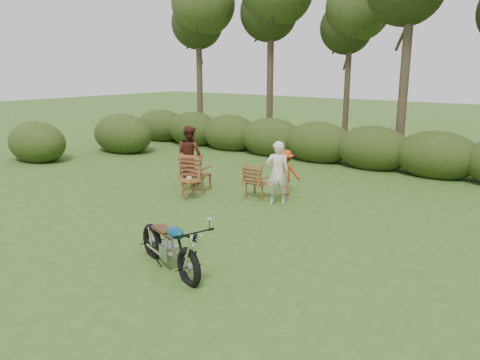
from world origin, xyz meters
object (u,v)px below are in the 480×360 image
Objects in this scene: motorcycle at (170,269)px; lawn_chair_right at (258,197)px; lawn_chair_left at (197,191)px; cup at (189,179)px; adult_a at (277,204)px; adult_b at (191,183)px; child at (285,194)px; side_table at (189,189)px.

motorcycle is 2.09× the size of lawn_chair_right.
lawn_chair_left is 1.02m from cup.
motorcycle is 4.68m from lawn_chair_right.
adult_a is (2.41, 0.25, 0.00)m from lawn_chair_left.
motorcycle is at bearing 135.88° from adult_b.
adult_a is at bearing 168.73° from lawn_chair_left.
motorcycle is 1.56× the size of child.
adult_a reaches higher than cup.
cup reaches higher than side_table.
side_table is 2.51m from child.
motorcycle is at bearing 103.95° from lawn_chair_right.
lawn_chair_right is at bearing 179.08° from lawn_chair_left.
lawn_chair_right is (-1.35, 4.48, 0.00)m from motorcycle.
child is (2.11, 1.11, 0.00)m from lawn_chair_left.
side_table is at bearing 101.58° from lawn_chair_left.
adult_b is 1.40× the size of child.
side_table is 0.30× the size of adult_b.
lawn_chair_left is 2.42m from adult_a.
child is (-0.93, 5.10, 0.00)m from motorcycle.
cup reaches higher than motorcycle.
motorcycle is at bearing 110.14° from lawn_chair_left.
lawn_chair_left is at bearing 118.69° from side_table.
cup reaches higher than lawn_chair_right.
motorcycle reaches higher than side_table.
adult_b reaches higher than child.
adult_a is (2.02, 0.96, -0.25)m from side_table.
lawn_chair_right is 0.75× the size of child.
adult_b is at bearing 132.48° from cup.
adult_b is (-3.10, 0.24, 0.00)m from adult_a.
motorcycle is 1.12× the size of adult_b.
child is at bearing -127.16° from lawn_chair_right.
side_table is at bearing 138.10° from adult_b.
adult_b reaches higher than motorcycle.
lawn_chair_left is 0.89× the size of child.
lawn_chair_right is at bearing -57.20° from adult_a.
adult_b is at bearing -43.21° from adult_a.
lawn_chair_right is 1.83m from cup.
adult_b is 2.86m from child.
lawn_chair_left is at bearing 120.39° from cup.
motorcycle is 1.20× the size of adult_a.
adult_b is at bearing 131.97° from side_table.
lawn_chair_left is at bearing 8.90° from child.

